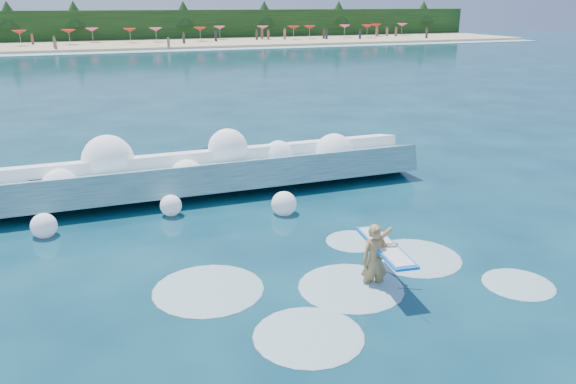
# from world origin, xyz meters

# --- Properties ---
(ground) EXTENTS (200.00, 200.00, 0.00)m
(ground) POSITION_xyz_m (0.00, 0.00, 0.00)
(ground) COLOR #072C3E
(ground) RESTS_ON ground
(beach) EXTENTS (140.00, 20.00, 0.40)m
(beach) POSITION_xyz_m (0.00, 78.00, 0.20)
(beach) COLOR tan
(beach) RESTS_ON ground
(wet_band) EXTENTS (140.00, 5.00, 0.08)m
(wet_band) POSITION_xyz_m (0.00, 67.00, 0.04)
(wet_band) COLOR silver
(wet_band) RESTS_ON ground
(treeline) EXTENTS (140.00, 4.00, 5.00)m
(treeline) POSITION_xyz_m (0.00, 88.00, 2.50)
(treeline) COLOR black
(treeline) RESTS_ON ground
(breaking_wave) EXTENTS (19.10, 2.93, 1.65)m
(breaking_wave) POSITION_xyz_m (-1.76, 6.65, 0.57)
(breaking_wave) COLOR teal
(breaking_wave) RESTS_ON ground
(rock_cluster) EXTENTS (8.05, 3.07, 1.22)m
(rock_cluster) POSITION_xyz_m (-2.11, 7.47, 0.39)
(rock_cluster) COLOR black
(rock_cluster) RESTS_ON ground
(surfer_with_board) EXTENTS (1.06, 2.95, 1.79)m
(surfer_with_board) POSITION_xyz_m (2.32, -1.71, 0.66)
(surfer_with_board) COLOR #A8824E
(surfer_with_board) RESTS_ON ground
(wave_spray) EXTENTS (14.80, 5.17, 2.14)m
(wave_spray) POSITION_xyz_m (-1.61, 6.61, 1.04)
(wave_spray) COLOR white
(wave_spray) RESTS_ON ground
(surf_foam) EXTENTS (9.04, 5.79, 0.13)m
(surf_foam) POSITION_xyz_m (1.38, -1.43, 0.00)
(surf_foam) COLOR silver
(surf_foam) RESTS_ON ground
(beach_umbrellas) EXTENTS (112.58, 6.65, 0.50)m
(beach_umbrellas) POSITION_xyz_m (-0.29, 80.00, 2.25)
(beach_umbrellas) COLOR red
(beach_umbrellas) RESTS_ON ground
(beachgoers) EXTENTS (102.93, 13.00, 1.92)m
(beachgoers) POSITION_xyz_m (4.83, 73.79, 1.06)
(beachgoers) COLOR #3F332D
(beachgoers) RESTS_ON ground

